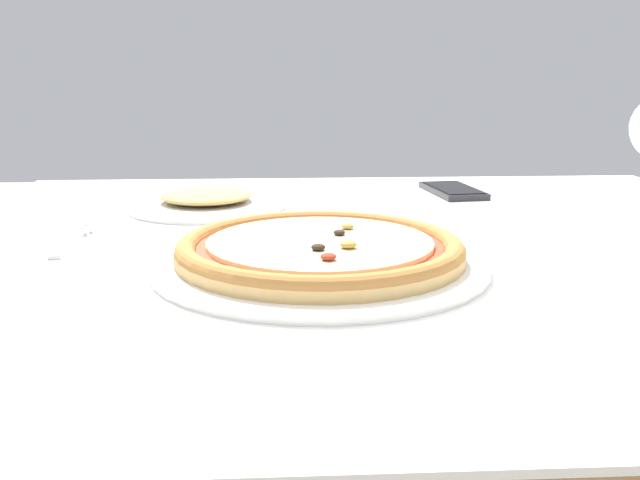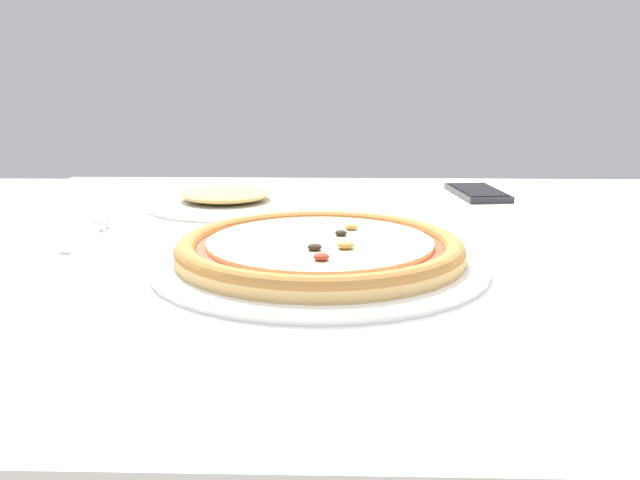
{
  "view_description": "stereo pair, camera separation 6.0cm",
  "coord_description": "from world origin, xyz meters",
  "px_view_note": "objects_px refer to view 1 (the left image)",
  "views": [
    {
      "loc": [
        -0.11,
        -0.83,
        0.91
      ],
      "look_at": [
        -0.08,
        -0.11,
        0.74
      ],
      "focal_mm": 40.0,
      "sensor_mm": 36.0,
      "label": 1
    },
    {
      "loc": [
        -0.05,
        -0.83,
        0.91
      ],
      "look_at": [
        -0.08,
        -0.11,
        0.74
      ],
      "focal_mm": 40.0,
      "sensor_mm": 36.0,
      "label": 2
    }
  ],
  "objects_px": {
    "fork": "(74,239)",
    "side_plate": "(206,201)",
    "cell_phone": "(453,190)",
    "pizza_plate": "(320,252)",
    "dining_table": "(376,311)"
  },
  "relations": [
    {
      "from": "dining_table",
      "to": "fork",
      "type": "relative_size",
      "value": 6.66
    },
    {
      "from": "side_plate",
      "to": "cell_phone",
      "type": "bearing_deg",
      "value": 15.0
    },
    {
      "from": "dining_table",
      "to": "cell_phone",
      "type": "xyz_separation_m",
      "value": [
        0.17,
        0.32,
        0.09
      ]
    },
    {
      "from": "fork",
      "to": "side_plate",
      "type": "bearing_deg",
      "value": 53.77
    },
    {
      "from": "dining_table",
      "to": "cell_phone",
      "type": "height_order",
      "value": "cell_phone"
    },
    {
      "from": "dining_table",
      "to": "cell_phone",
      "type": "bearing_deg",
      "value": 62.23
    },
    {
      "from": "pizza_plate",
      "to": "side_plate",
      "type": "height_order",
      "value": "pizza_plate"
    },
    {
      "from": "dining_table",
      "to": "side_plate",
      "type": "height_order",
      "value": "side_plate"
    },
    {
      "from": "fork",
      "to": "cell_phone",
      "type": "distance_m",
      "value": 0.61
    },
    {
      "from": "pizza_plate",
      "to": "fork",
      "type": "distance_m",
      "value": 0.32
    },
    {
      "from": "pizza_plate",
      "to": "fork",
      "type": "relative_size",
      "value": 2.06
    },
    {
      "from": "cell_phone",
      "to": "side_plate",
      "type": "distance_m",
      "value": 0.41
    },
    {
      "from": "cell_phone",
      "to": "dining_table",
      "type": "bearing_deg",
      "value": -117.77
    },
    {
      "from": "pizza_plate",
      "to": "fork",
      "type": "height_order",
      "value": "pizza_plate"
    },
    {
      "from": "pizza_plate",
      "to": "dining_table",
      "type": "bearing_deg",
      "value": 56.37
    }
  ]
}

